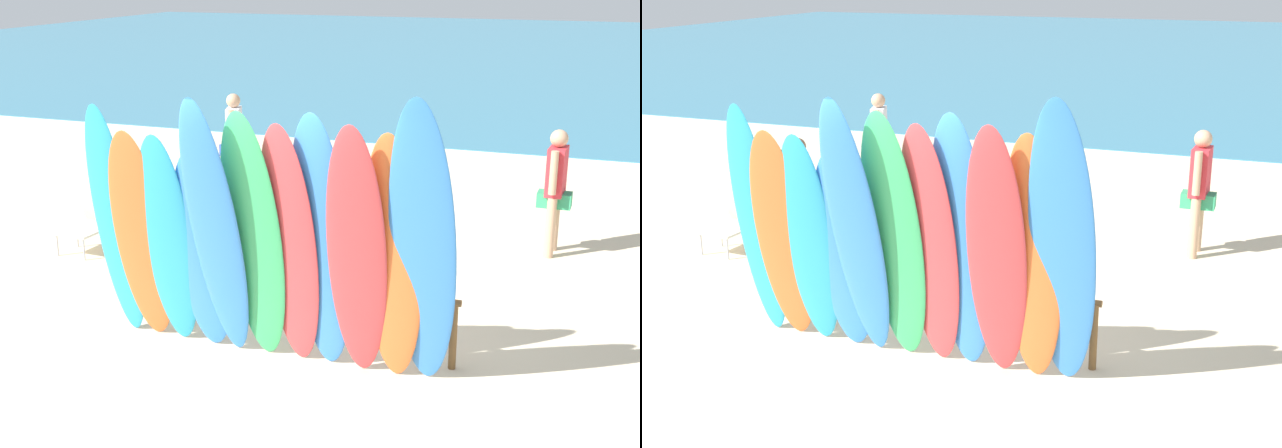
% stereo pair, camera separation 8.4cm
% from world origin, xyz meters
% --- Properties ---
extents(ground, '(60.00, 60.00, 0.00)m').
position_xyz_m(ground, '(0.00, 14.00, 0.00)').
color(ground, beige).
extents(ocean_water, '(60.00, 40.00, 0.02)m').
position_xyz_m(ocean_water, '(0.00, 29.45, 0.01)').
color(ocean_water, teal).
rests_on(ocean_water, ground).
extents(surfboard_rack, '(3.48, 0.07, 0.68)m').
position_xyz_m(surfboard_rack, '(0.00, 0.00, 0.54)').
color(surfboard_rack, brown).
rests_on(surfboard_rack, ground).
extents(surfboard_teal_0, '(0.52, 0.51, 2.35)m').
position_xyz_m(surfboard_teal_0, '(-1.53, -0.44, 1.18)').
color(surfboard_teal_0, '#289EC6').
rests_on(surfboard_teal_0, ground).
extents(surfboard_orange_1, '(0.58, 0.56, 2.15)m').
position_xyz_m(surfboard_orange_1, '(-1.23, -0.48, 1.07)').
color(surfboard_orange_1, orange).
rests_on(surfboard_orange_1, ground).
extents(surfboard_teal_2, '(0.52, 0.50, 2.13)m').
position_xyz_m(surfboard_teal_2, '(-0.94, -0.47, 1.06)').
color(surfboard_teal_2, '#289EC6').
rests_on(surfboard_teal_2, ground).
extents(surfboard_blue_3, '(0.58, 0.42, 2.00)m').
position_xyz_m(surfboard_blue_3, '(-0.59, -0.45, 1.00)').
color(surfboard_blue_3, '#337AD1').
rests_on(surfboard_blue_3, ground).
extents(surfboard_blue_4, '(0.55, 0.79, 2.53)m').
position_xyz_m(surfboard_blue_4, '(-0.35, -0.65, 1.26)').
color(surfboard_blue_4, '#337AD1').
rests_on(surfboard_blue_4, ground).
extents(surfboard_green_5, '(0.57, 0.61, 2.41)m').
position_xyz_m(surfboard_green_5, '(-0.03, -0.54, 1.20)').
color(surfboard_green_5, '#38B266').
rests_on(surfboard_green_5, ground).
extents(surfboard_red_6, '(0.57, 0.55, 2.31)m').
position_xyz_m(surfboard_red_6, '(0.30, -0.50, 1.15)').
color(surfboard_red_6, '#D13D42').
rests_on(surfboard_red_6, ground).
extents(surfboard_blue_7, '(0.60, 0.54, 2.41)m').
position_xyz_m(surfboard_blue_7, '(0.58, -0.47, 1.20)').
color(surfboard_blue_7, '#337AD1').
rests_on(surfboard_blue_7, ground).
extents(surfboard_red_8, '(0.56, 0.71, 2.38)m').
position_xyz_m(surfboard_red_8, '(0.95, -0.60, 1.19)').
color(surfboard_red_8, '#D13D42').
rests_on(surfboard_red_8, ground).
extents(surfboard_orange_9, '(0.53, 0.53, 2.30)m').
position_xyz_m(surfboard_orange_9, '(1.24, -0.52, 1.15)').
color(surfboard_orange_9, orange).
rests_on(surfboard_orange_9, ground).
extents(surfboard_blue_10, '(0.59, 0.73, 2.62)m').
position_xyz_m(surfboard_blue_10, '(1.51, -0.57, 1.31)').
color(surfboard_blue_10, '#337AD1').
rests_on(surfboard_blue_10, ground).
extents(beachgoer_midbeach, '(0.40, 0.54, 1.54)m').
position_xyz_m(beachgoer_midbeach, '(-2.37, 1.68, 0.89)').
color(beachgoer_midbeach, brown).
rests_on(beachgoer_midbeach, ground).
extents(beachgoer_by_water, '(0.42, 0.58, 1.60)m').
position_xyz_m(beachgoer_by_water, '(-2.89, 4.91, 0.92)').
color(beachgoer_by_water, tan).
rests_on(beachgoer_by_water, ground).
extents(beachgoer_near_rack, '(0.42, 0.61, 1.60)m').
position_xyz_m(beachgoer_near_rack, '(2.16, 3.64, 0.92)').
color(beachgoer_near_rack, tan).
rests_on(beachgoer_near_rack, ground).
extents(beach_chair_red, '(0.55, 0.74, 0.81)m').
position_xyz_m(beach_chair_red, '(-3.42, 1.71, 0.43)').
color(beach_chair_red, '#B7B7BC').
rests_on(beach_chair_red, ground).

